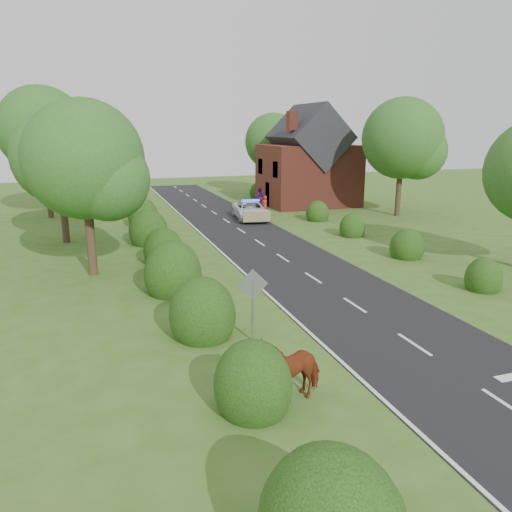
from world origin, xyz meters
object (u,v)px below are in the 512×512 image
object	(u,v)px
pedestrian_red	(265,206)
pedestrian_purple	(259,197)
police_van	(251,210)
cow	(287,370)
road_sign	(253,295)

from	to	relation	value
pedestrian_red	pedestrian_purple	xyz separation A→B (m)	(0.92, 4.08, 0.12)
police_van	pedestrian_red	xyz separation A→B (m)	(1.66, 1.35, 0.10)
cow	pedestrian_red	xyz separation A→B (m)	(8.89, 27.14, 0.10)
pedestrian_purple	road_sign	bearing A→B (deg)	89.33
road_sign	cow	world-z (taller)	road_sign
cow	police_van	distance (m)	26.78
police_van	pedestrian_red	world-z (taller)	pedestrian_red
cow	pedestrian_purple	bearing A→B (deg)	155.24
road_sign	police_van	bearing A→B (deg)	72.41
road_sign	cow	size ratio (longest dim) A/B	1.27
police_van	cow	bearing A→B (deg)	-98.66
road_sign	pedestrian_purple	bearing A→B (deg)	70.81
pedestrian_purple	cow	bearing A→B (deg)	91.08
cow	police_van	world-z (taller)	police_van
road_sign	pedestrian_red	xyz separation A→B (m)	(8.69, 23.53, -0.85)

